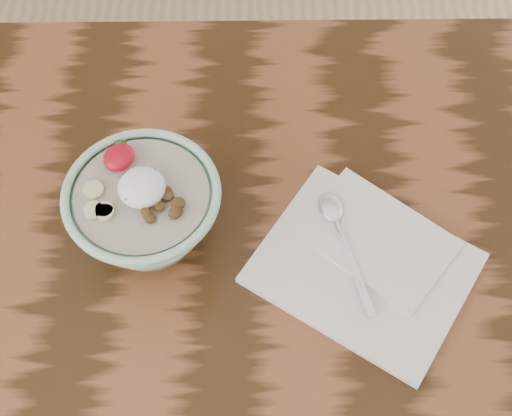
# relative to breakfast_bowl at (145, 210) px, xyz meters

# --- Properties ---
(table) EXTENTS (1.60, 0.90, 0.75)m
(table) POSITION_rel_breakfast_bowl_xyz_m (0.11, -0.02, -0.16)
(table) COLOR black
(table) RESTS_ON ground
(breakfast_bowl) EXTENTS (0.21, 0.21, 0.14)m
(breakfast_bowl) POSITION_rel_breakfast_bowl_xyz_m (0.00, 0.00, 0.00)
(breakfast_bowl) COLOR #9ED5B5
(breakfast_bowl) RESTS_ON table
(napkin) EXTENTS (0.35, 0.34, 0.02)m
(napkin) POSITION_rel_breakfast_bowl_xyz_m (0.30, -0.05, -0.06)
(napkin) COLOR white
(napkin) RESTS_ON table
(spoon) EXTENTS (0.07, 0.20, 0.01)m
(spoon) POSITION_rel_breakfast_bowl_xyz_m (0.26, 0.01, -0.05)
(spoon) COLOR silver
(spoon) RESTS_ON napkin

